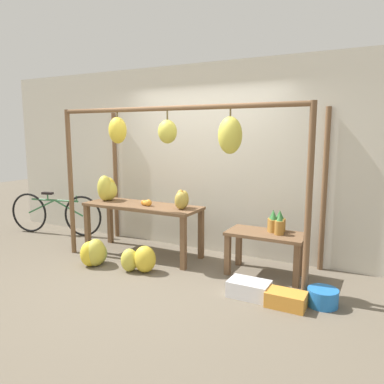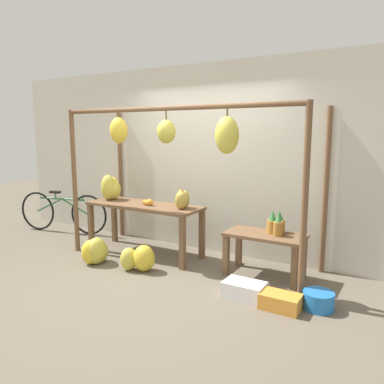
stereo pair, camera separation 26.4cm
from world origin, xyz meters
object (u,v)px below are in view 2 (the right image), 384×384
object	(u,v)px
papaya_pile	(182,200)
banana_pile_on_table	(111,188)
banana_pile_ground_right	(139,259)
blue_bucket	(318,300)
orange_pile	(148,202)
banana_pile_ground_left	(96,251)
fruit_crate_purple	(280,302)
fruit_crate_white	(244,290)
pineapple_cluster	(276,224)
parked_bicycle	(63,212)

from	to	relation	value
papaya_pile	banana_pile_on_table	bearing A→B (deg)	179.03
banana_pile_ground_right	blue_bucket	xyz separation A→B (m)	(2.27, 0.11, -0.08)
orange_pile	banana_pile_ground_right	size ratio (longest dim) A/B	0.36
banana_pile_ground_left	fruit_crate_purple	bearing A→B (deg)	-0.13
fruit_crate_white	fruit_crate_purple	size ratio (longest dim) A/B	1.11
fruit_crate_white	blue_bucket	distance (m)	0.77
orange_pile	pineapple_cluster	distance (m)	1.86
fruit_crate_purple	blue_bucket	bearing A→B (deg)	31.93
orange_pile	parked_bicycle	size ratio (longest dim) A/B	0.11
blue_bucket	parked_bicycle	distance (m)	4.74
blue_bucket	papaya_pile	size ratio (longest dim) A/B	1.03
banana_pile_on_table	banana_pile_ground_left	xyz separation A→B (m)	(0.36, -0.73, -0.76)
orange_pile	banana_pile_ground_left	bearing A→B (deg)	-122.30
banana_pile_ground_right	fruit_crate_white	distance (m)	1.51
banana_pile_ground_left	banana_pile_ground_right	size ratio (longest dim) A/B	0.85
orange_pile	parked_bicycle	bearing A→B (deg)	173.63
banana_pile_on_table	banana_pile_ground_right	distance (m)	1.45
banana_pile_on_table	banana_pile_ground_right	xyz separation A→B (m)	(1.05, -0.64, -0.76)
banana_pile_on_table	blue_bucket	bearing A→B (deg)	-8.99
orange_pile	papaya_pile	distance (m)	0.56
banana_pile_on_table	parked_bicycle	bearing A→B (deg)	172.88
orange_pile	blue_bucket	world-z (taller)	orange_pile
orange_pile	fruit_crate_white	distance (m)	2.01
papaya_pile	banana_pile_ground_right	bearing A→B (deg)	-114.75
banana_pile_ground_left	parked_bicycle	bearing A→B (deg)	152.55
orange_pile	fruit_crate_purple	distance (m)	2.41
pineapple_cluster	banana_pile_ground_left	distance (m)	2.47
banana_pile_ground_right	blue_bucket	bearing A→B (deg)	2.89
banana_pile_ground_left	fruit_crate_purple	xyz separation A→B (m)	(2.62, -0.01, -0.09)
orange_pile	papaya_pile	xyz separation A→B (m)	(0.56, 0.05, 0.08)
banana_pile_on_table	orange_pile	world-z (taller)	banana_pile_on_table
banana_pile_ground_right	banana_pile_ground_left	bearing A→B (deg)	-172.80
banana_pile_on_table	banana_pile_ground_right	size ratio (longest dim) A/B	0.76
orange_pile	fruit_crate_white	bearing A→B (deg)	-18.85
banana_pile_on_table	parked_bicycle	size ratio (longest dim) A/B	0.22
orange_pile	banana_pile_ground_left	size ratio (longest dim) A/B	0.42
fruit_crate_white	fruit_crate_purple	distance (m)	0.43
fruit_crate_white	parked_bicycle	bearing A→B (deg)	167.81
fruit_crate_purple	banana_pile_ground_right	bearing A→B (deg)	177.25
orange_pile	pineapple_cluster	size ratio (longest dim) A/B	0.63
fruit_crate_white	parked_bicycle	size ratio (longest dim) A/B	0.25
banana_pile_on_table	papaya_pile	distance (m)	1.34
fruit_crate_purple	banana_pile_ground_left	bearing A→B (deg)	179.87
banana_pile_ground_left	fruit_crate_purple	size ratio (longest dim) A/B	1.09
banana_pile_ground_right	fruit_crate_purple	bearing A→B (deg)	-2.75
blue_bucket	fruit_crate_purple	xyz separation A→B (m)	(-0.33, -0.21, -0.01)
fruit_crate_purple	papaya_pile	bearing A→B (deg)	156.72
fruit_crate_white	banana_pile_ground_left	bearing A→B (deg)	-178.72
parked_bicycle	fruit_crate_purple	size ratio (longest dim) A/B	4.36
banana_pile_ground_right	fruit_crate_purple	size ratio (longest dim) A/B	1.27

